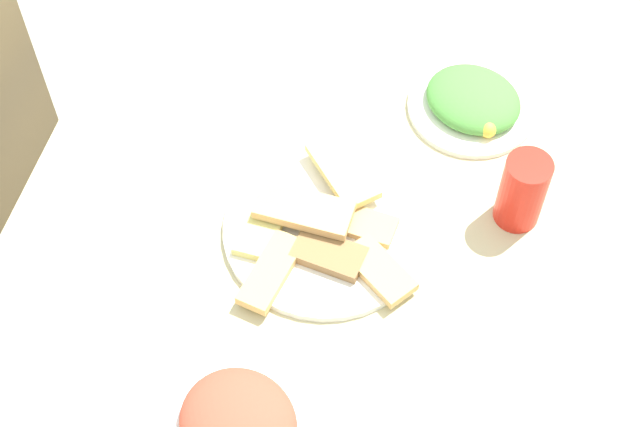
{
  "coord_description": "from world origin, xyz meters",
  "views": [
    {
      "loc": [
        -0.75,
        -0.19,
        1.9
      ],
      "look_at": [
        -0.01,
        -0.01,
        0.77
      ],
      "focal_mm": 54.02,
      "sensor_mm": 36.0,
      "label": 1
    }
  ],
  "objects_px": {
    "pide_platter": "(323,229)",
    "salad_plate_greens": "(238,425)",
    "dining_table": "(316,249)",
    "salad_plate_rice": "(473,102)",
    "soda_can": "(523,191)"
  },
  "relations": [
    {
      "from": "salad_plate_rice",
      "to": "soda_can",
      "type": "xyz_separation_m",
      "value": [
        -0.19,
        -0.09,
        0.04
      ]
    },
    {
      "from": "dining_table",
      "to": "pide_platter",
      "type": "xyz_separation_m",
      "value": [
        -0.02,
        -0.01,
        0.09
      ]
    },
    {
      "from": "dining_table",
      "to": "salad_plate_greens",
      "type": "xyz_separation_m",
      "value": [
        -0.33,
        0.02,
        0.1
      ]
    },
    {
      "from": "pide_platter",
      "to": "salad_plate_greens",
      "type": "relative_size",
      "value": 1.48
    },
    {
      "from": "salad_plate_greens",
      "to": "soda_can",
      "type": "height_order",
      "value": "soda_can"
    },
    {
      "from": "pide_platter",
      "to": "salad_plate_greens",
      "type": "bearing_deg",
      "value": 173.95
    },
    {
      "from": "dining_table",
      "to": "salad_plate_greens",
      "type": "height_order",
      "value": "salad_plate_greens"
    },
    {
      "from": "dining_table",
      "to": "salad_plate_rice",
      "type": "relative_size",
      "value": 5.81
    },
    {
      "from": "dining_table",
      "to": "pide_platter",
      "type": "distance_m",
      "value": 0.09
    },
    {
      "from": "salad_plate_greens",
      "to": "salad_plate_rice",
      "type": "height_order",
      "value": "salad_plate_greens"
    },
    {
      "from": "dining_table",
      "to": "soda_can",
      "type": "bearing_deg",
      "value": -74.35
    },
    {
      "from": "salad_plate_rice",
      "to": "salad_plate_greens",
      "type": "bearing_deg",
      "value": 160.98
    },
    {
      "from": "pide_platter",
      "to": "dining_table",
      "type": "bearing_deg",
      "value": 36.29
    },
    {
      "from": "salad_plate_rice",
      "to": "soda_can",
      "type": "relative_size",
      "value": 1.66
    },
    {
      "from": "pide_platter",
      "to": "salad_plate_rice",
      "type": "bearing_deg",
      "value": -31.33
    }
  ]
}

